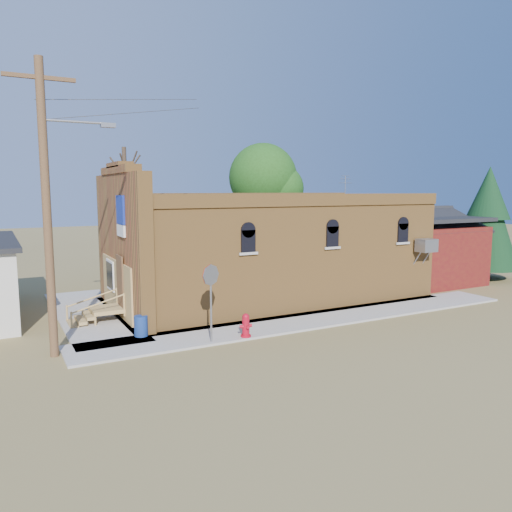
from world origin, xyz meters
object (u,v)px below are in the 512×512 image
stop_sign (211,282)px  fire_hydrant (246,325)px  utility_pole (48,203)px  trash_barrel (141,326)px  brick_bar (264,250)px

stop_sign → fire_hydrant: bearing=-0.2°
utility_pole → trash_barrel: (2.84, 0.61, -4.33)m
utility_pole → brick_bar: bearing=23.7°
utility_pole → stop_sign: bearing=-14.2°
brick_bar → utility_pole: utility_pole is taller
fire_hydrant → trash_barrel: size_ratio=1.16×
brick_bar → fire_hydrant: (-3.75, -5.50, -1.85)m
fire_hydrant → trash_barrel: (-3.19, 1.81, -0.05)m
stop_sign → trash_barrel: size_ratio=3.69×
utility_pole → fire_hydrant: size_ratio=10.85×
fire_hydrant → utility_pole: bearing=-171.1°
trash_barrel → stop_sign: bearing=-43.7°
utility_pole → stop_sign: 5.56m
brick_bar → stop_sign: bearing=-132.6°
brick_bar → fire_hydrant: 6.91m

